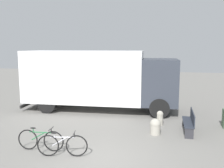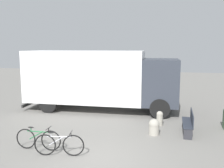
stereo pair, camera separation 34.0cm
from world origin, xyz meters
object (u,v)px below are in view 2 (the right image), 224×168
(bollard_near_bench, at_px, (154,127))
(park_bench, at_px, (189,122))
(bicycle_near, at_px, (38,139))
(bicycle_middle, at_px, (59,145))
(delivery_truck, at_px, (99,78))
(bollard_far_bench, at_px, (160,118))

(bollard_near_bench, bearing_deg, park_bench, 21.72)
(bicycle_near, bearing_deg, bicycle_middle, -19.81)
(delivery_truck, bearing_deg, bollard_near_bench, -47.83)
(bicycle_middle, relative_size, bollard_far_bench, 2.45)
(bicycle_middle, bearing_deg, bollard_near_bench, 32.89)
(delivery_truck, height_order, bicycle_middle, delivery_truck)
(delivery_truck, distance_m, bicycle_near, 6.22)
(bicycle_middle, bearing_deg, bicycle_near, 152.37)
(delivery_truck, xyz_separation_m, bicycle_near, (-0.44, -6.02, -1.52))
(bicycle_middle, distance_m, bollard_far_bench, 5.20)
(bicycle_middle, height_order, bollard_far_bench, bicycle_middle)
(bicycle_near, relative_size, bollard_near_bench, 2.53)
(delivery_truck, bearing_deg, bicycle_middle, -88.39)
(park_bench, relative_size, bollard_near_bench, 2.57)
(park_bench, bearing_deg, bicycle_middle, 127.97)
(park_bench, xyz_separation_m, bollard_far_bench, (-1.29, 0.74, -0.13))
(park_bench, xyz_separation_m, bicycle_middle, (-4.39, -3.43, -0.11))
(delivery_truck, bearing_deg, park_bench, -33.37)
(bicycle_middle, height_order, bollard_near_bench, bicycle_middle)
(delivery_truck, bearing_deg, bicycle_near, -97.24)
(bicycle_middle, relative_size, bollard_near_bench, 2.49)
(bollard_near_bench, distance_m, bollard_far_bench, 1.32)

